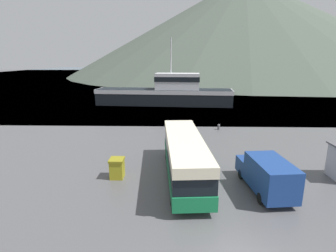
{
  "coord_description": "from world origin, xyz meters",
  "views": [
    {
      "loc": [
        -2.83,
        -9.41,
        8.59
      ],
      "look_at": [
        -3.51,
        16.15,
        2.0
      ],
      "focal_mm": 28.0,
      "sensor_mm": 36.0,
      "label": 1
    }
  ],
  "objects": [
    {
      "name": "storage_bin",
      "position": [
        -7.07,
        8.43,
        0.76
      ],
      "size": [
        1.05,
        1.14,
        1.49
      ],
      "color": "olive",
      "rests_on": "ground"
    },
    {
      "name": "mooring_bollard",
      "position": [
        2.65,
        22.29,
        0.38
      ],
      "size": [
        0.33,
        0.33,
        0.71
      ],
      "color": "#4C4C51",
      "rests_on": "ground"
    },
    {
      "name": "fishing_boat",
      "position": [
        -4.43,
        40.51,
        2.26
      ],
      "size": [
        25.99,
        6.96,
        12.32
      ],
      "rotation": [
        0.0,
        0.0,
        1.5
      ],
      "color": "black",
      "rests_on": "water_surface"
    },
    {
      "name": "hill_backdrop",
      "position": [
        33.72,
        144.11,
        25.26
      ],
      "size": [
        185.49,
        185.49,
        50.52
      ],
      "primitive_type": "cone",
      "color": "#424C42",
      "rests_on": "ground"
    },
    {
      "name": "tour_bus",
      "position": [
        -2.09,
        8.68,
        1.74
      ],
      "size": [
        3.31,
        11.14,
        3.07
      ],
      "rotation": [
        0.0,
        0.0,
        0.07
      ],
      "color": "#146B3D",
      "rests_on": "ground"
    },
    {
      "name": "delivery_van",
      "position": [
        3.21,
        6.57,
        1.26
      ],
      "size": [
        2.65,
        5.77,
        2.38
      ],
      "rotation": [
        0.0,
        0.0,
        0.1
      ],
      "color": "navy",
      "rests_on": "ground"
    },
    {
      "name": "water_surface",
      "position": [
        0.0,
        143.65,
        0.0
      ],
      "size": [
        240.0,
        240.0,
        0.0
      ],
      "primitive_type": "plane",
      "color": "#475B6B",
      "rests_on": "ground"
    }
  ]
}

